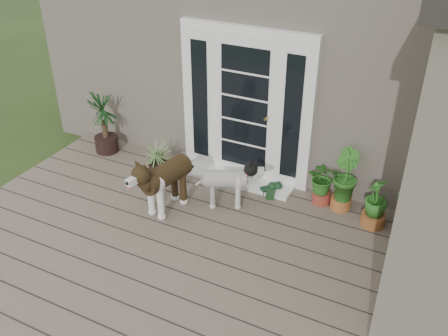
% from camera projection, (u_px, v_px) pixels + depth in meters
% --- Properties ---
extents(deck, '(6.20, 4.60, 0.12)m').
position_uv_depth(deck, '(178.00, 275.00, 5.53)').
color(deck, '#6B5B4C').
rests_on(deck, ground).
extents(house_main, '(7.40, 4.00, 3.10)m').
position_uv_depth(house_main, '(310.00, 42.00, 8.03)').
color(house_main, '#665E54').
rests_on(house_main, ground).
extents(door_unit, '(1.90, 0.14, 2.15)m').
position_uv_depth(door_unit, '(246.00, 106.00, 6.71)').
color(door_unit, white).
rests_on(door_unit, deck).
extents(door_step, '(1.60, 0.40, 0.05)m').
position_uv_depth(door_step, '(238.00, 179.00, 7.10)').
color(door_step, white).
rests_on(door_step, deck).
extents(brindle_dog, '(0.57, 0.99, 0.77)m').
position_uv_depth(brindle_dog, '(167.00, 184.00, 6.32)').
color(brindle_dog, '#3F2D17').
rests_on(brindle_dog, deck).
extents(white_dog, '(0.78, 0.59, 0.60)m').
position_uv_depth(white_dog, '(226.00, 186.00, 6.43)').
color(white_dog, silver).
rests_on(white_dog, deck).
extents(spider_plant, '(0.60, 0.60, 0.57)m').
position_uv_depth(spider_plant, '(159.00, 158.00, 7.09)').
color(spider_plant, '#7F985D').
rests_on(spider_plant, deck).
extents(yucca, '(0.89, 0.89, 0.99)m').
position_uv_depth(yucca, '(104.00, 122.00, 7.61)').
color(yucca, black).
rests_on(yucca, deck).
extents(herb_a, '(0.51, 0.51, 0.52)m').
position_uv_depth(herb_a, '(322.00, 186.00, 6.51)').
color(herb_a, '#214D16').
rests_on(herb_a, deck).
extents(herb_b, '(0.58, 0.58, 0.62)m').
position_uv_depth(herb_b, '(343.00, 187.00, 6.38)').
color(herb_b, '#1C621F').
rests_on(herb_b, deck).
extents(herb_c, '(0.38, 0.38, 0.52)m').
position_uv_depth(herb_c, '(375.00, 207.00, 6.09)').
color(herb_c, '#1C4F16').
rests_on(herb_c, deck).
extents(sapling, '(0.69, 0.69, 1.90)m').
position_uv_depth(sapling, '(421.00, 214.00, 4.80)').
color(sapling, '#1B6021').
rests_on(sapling, deck).
extents(clog_left, '(0.23, 0.37, 0.10)m').
position_uv_depth(clog_left, '(271.00, 191.00, 6.78)').
color(clog_left, '#163919').
rests_on(clog_left, deck).
extents(clog_right, '(0.34, 0.36, 0.10)m').
position_uv_depth(clog_right, '(271.00, 188.00, 6.84)').
color(clog_right, '#14331C').
rests_on(clog_right, deck).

